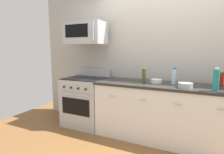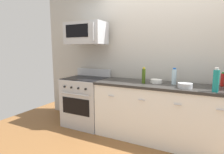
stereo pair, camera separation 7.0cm
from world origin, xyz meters
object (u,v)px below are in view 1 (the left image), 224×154
object	(u,v)px
bottle_olive_oil	(144,76)
bottle_hot_sauce_red	(222,79)
bottle_soda_blue	(216,81)
bowl_white_ceramic	(156,81)
bottle_sparkling_teal	(216,80)
bowl_steel_prep	(185,85)
bottle_water_clear	(174,76)
range_oven	(86,101)
microwave	(85,33)

from	to	relation	value
bottle_olive_oil	bottle_hot_sauce_red	bearing A→B (deg)	15.05
bottle_soda_blue	bowl_white_ceramic	xyz separation A→B (m)	(-0.83, 0.11, -0.07)
bottle_hot_sauce_red	bottle_sparkling_teal	size ratio (longest dim) A/B	0.67
bowl_steel_prep	bowl_white_ceramic	size ratio (longest dim) A/B	1.06
bowl_white_ceramic	bottle_hot_sauce_red	bearing A→B (deg)	10.48
bottle_water_clear	bowl_white_ceramic	bearing A→B (deg)	-178.18
range_oven	microwave	xyz separation A→B (m)	(0.00, 0.04, 1.28)
microwave	bowl_white_ceramic	xyz separation A→B (m)	(1.32, 0.02, -0.80)
range_oven	microwave	bearing A→B (deg)	89.71
microwave	bottle_water_clear	xyz separation A→B (m)	(1.59, 0.03, -0.71)
bottle_water_clear	bowl_steel_prep	bearing A→B (deg)	-52.06
microwave	bottle_sparkling_teal	distance (m)	2.25
microwave	bottle_sparkling_teal	bearing A→B (deg)	-7.11
bottle_hot_sauce_red	bowl_steel_prep	xyz separation A→B (m)	(-0.48, -0.39, -0.06)
range_oven	bottle_hot_sauce_red	size ratio (longest dim) A/B	5.20
microwave	bottle_water_clear	world-z (taller)	microwave
microwave	bottle_soda_blue	xyz separation A→B (m)	(2.15, -0.08, -0.73)
bottle_water_clear	bottle_olive_oil	size ratio (longest dim) A/B	1.00
bottle_soda_blue	microwave	bearing A→B (deg)	177.76
bottle_water_clear	bottle_sparkling_teal	world-z (taller)	bottle_sparkling_teal
bottle_water_clear	bowl_steel_prep	distance (m)	0.30
microwave	range_oven	bearing A→B (deg)	-90.29
microwave	bottle_water_clear	bearing A→B (deg)	1.15
range_oven	bottle_water_clear	world-z (taller)	bottle_water_clear
bottle_soda_blue	bowl_steel_prep	xyz separation A→B (m)	(-0.38, -0.11, -0.07)
bowl_white_ceramic	bottle_sparkling_teal	bearing A→B (deg)	-19.69
bottle_olive_oil	bottle_hot_sauce_red	xyz separation A→B (m)	(1.10, 0.30, -0.02)
bottle_hot_sauce_red	bottle_soda_blue	xyz separation A→B (m)	(-0.10, -0.28, 0.01)
bottle_hot_sauce_red	microwave	bearing A→B (deg)	-175.06
bottle_sparkling_teal	bottle_olive_oil	bearing A→B (deg)	170.46
microwave	bottle_sparkling_teal	size ratio (longest dim) A/B	2.42
bottle_water_clear	bottle_olive_oil	bearing A→B (deg)	-163.30
bottle_hot_sauce_red	bottle_sparkling_teal	bearing A→B (deg)	-104.20
bottle_olive_oil	bottle_sparkling_teal	bearing A→B (deg)	-9.54
range_oven	bottle_hot_sauce_red	world-z (taller)	bottle_hot_sauce_red
bowl_steel_prep	bowl_white_ceramic	bearing A→B (deg)	153.82
range_oven	bottle_olive_oil	bearing A→B (deg)	-2.79
bottle_sparkling_teal	microwave	bearing A→B (deg)	172.89
bottle_water_clear	bottle_olive_oil	xyz separation A→B (m)	(-0.44, -0.13, -0.00)
bottle_sparkling_teal	bottle_soda_blue	distance (m)	0.19
bottle_sparkling_teal	bottle_soda_blue	world-z (taller)	bottle_sparkling_teal
bottle_water_clear	bottle_hot_sauce_red	distance (m)	0.68
bottle_water_clear	microwave	bearing A→B (deg)	-178.85
range_oven	bowl_steel_prep	distance (m)	1.84
bowl_steel_prep	microwave	bearing A→B (deg)	173.66
bottle_sparkling_teal	bowl_white_ceramic	distance (m)	0.87
microwave	bowl_white_ceramic	size ratio (longest dim) A/B	3.99
bowl_white_ceramic	bowl_steel_prep	bearing A→B (deg)	-26.18
bottle_sparkling_teal	bowl_white_ceramic	size ratio (longest dim) A/B	1.65
bottle_soda_blue	bowl_steel_prep	bearing A→B (deg)	-163.36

